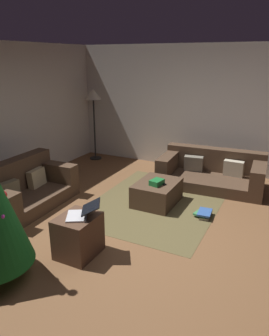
% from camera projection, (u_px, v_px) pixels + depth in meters
% --- Properties ---
extents(ground_plane, '(6.40, 6.40, 0.00)m').
position_uv_depth(ground_plane, '(150.00, 235.00, 4.47)').
color(ground_plane, brown).
extents(corner_partition, '(0.12, 6.40, 2.60)m').
position_uv_depth(corner_partition, '(213.00, 110.00, 6.70)').
color(corner_partition, beige).
rests_on(corner_partition, ground_plane).
extents(couch_left, '(1.64, 0.90, 0.75)m').
position_uv_depth(couch_left, '(24.00, 189.00, 5.30)').
color(couch_left, '#473323').
rests_on(couch_left, ground_plane).
extents(couch_right, '(1.11, 1.95, 0.65)m').
position_uv_depth(couch_right, '(212.00, 172.00, 6.18)').
color(couch_right, '#473323').
rests_on(couch_right, ground_plane).
extents(ottoman, '(0.82, 0.63, 0.37)m').
position_uv_depth(ottoman, '(157.00, 193.00, 5.41)').
color(ottoman, '#473323').
rests_on(ottoman, ground_plane).
extents(gift_box, '(0.25, 0.21, 0.09)m').
position_uv_depth(gift_box, '(157.00, 182.00, 5.24)').
color(gift_box, '#19662D').
rests_on(gift_box, ottoman).
extents(tv_remote, '(0.11, 0.17, 0.02)m').
position_uv_depth(tv_remote, '(162.00, 183.00, 5.28)').
color(tv_remote, black).
rests_on(tv_remote, ottoman).
extents(side_table, '(0.52, 0.44, 0.52)m').
position_uv_depth(side_table, '(78.00, 236.00, 3.97)').
color(side_table, '#4C3323').
rests_on(side_table, ground_plane).
extents(laptop, '(0.46, 0.50, 0.18)m').
position_uv_depth(laptop, '(82.00, 213.00, 3.87)').
color(laptop, silver).
rests_on(laptop, side_table).
extents(book_stack, '(0.32, 0.27, 0.09)m').
position_uv_depth(book_stack, '(204.00, 214.00, 4.98)').
color(book_stack, beige).
rests_on(book_stack, ground_plane).
extents(corner_lamp, '(0.36, 0.36, 1.66)m').
position_uv_depth(corner_lamp, '(93.00, 100.00, 7.41)').
color(corner_lamp, black).
rests_on(corner_lamp, ground_plane).
extents(area_rug, '(2.60, 2.00, 0.01)m').
position_uv_depth(area_rug, '(157.00, 203.00, 5.47)').
color(area_rug, brown).
rests_on(area_rug, ground_plane).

